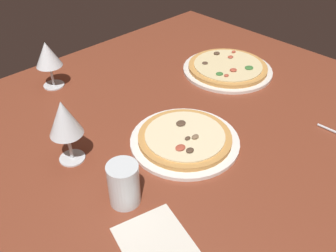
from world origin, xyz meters
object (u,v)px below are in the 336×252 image
Objects in this scene: water_glass at (124,186)px; wine_glass_near at (47,55)px; wine_glass_far at (64,120)px; pizza_main at (185,139)px; pizza_side at (228,68)px.

wine_glass_near is at bearing 75.47° from water_glass.
pizza_main is at bearing -31.82° from wine_glass_far.
pizza_main and pizza_side have the same top height.
wine_glass_far reaches higher than pizza_side.
pizza_side is at bearing 1.03° from wine_glass_far.
water_glass is at bearing -87.36° from wine_glass_far.
pizza_main is at bearing -79.21° from wine_glass_near.
pizza_main is 2.81× the size of water_glass.
water_glass is (-61.30, -20.51, 3.34)cm from pizza_side.
wine_glass_far is 37.10cm from wine_glass_near.
wine_glass_near is at bearing 100.79° from pizza_main.
water_glass is at bearing -104.53° from wine_glass_near.
wine_glass_far reaches higher than water_glass.
pizza_side is (38.12, 16.05, 0.02)cm from pizza_main.
wine_glass_near is at bearing 145.26° from pizza_side.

